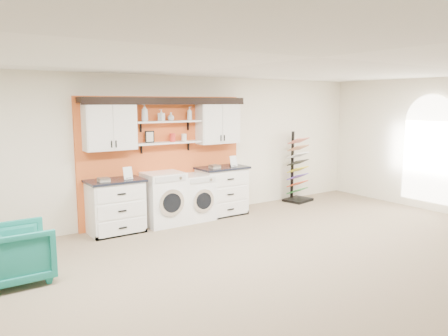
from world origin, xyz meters
TOP-DOWN VIEW (x-y plane):
  - floor at (0.00, 0.00)m, footprint 10.00×10.00m
  - ceiling at (0.00, 0.00)m, footprint 10.00×10.00m
  - wall_back at (0.00, 4.00)m, footprint 10.00×0.00m
  - accent_panel at (0.00, 3.96)m, footprint 3.40×0.07m
  - upper_cabinet_left at (-1.13, 3.79)m, footprint 0.90×0.35m
  - upper_cabinet_right at (1.13, 3.79)m, footprint 0.90×0.35m
  - shelf_lower at (0.00, 3.80)m, footprint 1.32×0.28m
  - shelf_upper at (0.00, 3.80)m, footprint 1.32×0.28m
  - crown_molding at (0.00, 3.81)m, footprint 3.30×0.41m
  - window_arched at (4.94, 1.50)m, footprint 0.06×1.10m
  - picture_frame at (-0.35, 3.85)m, footprint 0.18×0.02m
  - canister_red at (0.10, 3.80)m, footprint 0.11×0.11m
  - canister_cream at (0.35, 3.80)m, footprint 0.10×0.10m
  - base_cabinet_left at (-1.13, 3.64)m, footprint 0.98×0.66m
  - base_cabinet_right at (1.13, 3.64)m, footprint 1.02×0.66m
  - washer at (-0.20, 3.64)m, footprint 0.71×0.71m
  - dryer at (0.48, 3.64)m, footprint 0.64×0.71m
  - sample_rack at (3.27, 3.68)m, footprint 0.68×0.60m
  - armchair at (-2.93, 2.31)m, footprint 0.82×0.79m
  - soap_bottle_a at (-0.46, 3.80)m, footprint 0.16×0.16m
  - soap_bottle_b at (-0.12, 3.80)m, footprint 0.13×0.13m
  - soap_bottle_c at (0.07, 3.80)m, footprint 0.13×0.13m
  - soap_bottle_d at (0.48, 3.80)m, footprint 0.13×0.13m

SIDE VIEW (x-z plane):
  - floor at x=0.00m, z-range 0.00..0.00m
  - armchair at x=-2.93m, z-range 0.00..0.74m
  - dryer at x=0.48m, z-range 0.00..0.90m
  - base_cabinet_left at x=-1.13m, z-range 0.00..0.96m
  - base_cabinet_right at x=1.13m, z-range 0.00..0.99m
  - washer at x=-0.20m, z-range 0.00..1.00m
  - sample_rack at x=3.27m, z-range -0.29..1.33m
  - accent_panel at x=0.00m, z-range 0.00..2.40m
  - window_arched at x=4.94m, z-range 0.26..2.51m
  - wall_back at x=0.00m, z-range -3.60..6.40m
  - shelf_lower at x=0.00m, z-range 1.52..1.54m
  - canister_cream at x=0.35m, z-range 1.54..1.69m
  - canister_red at x=0.10m, z-range 1.54..1.71m
  - picture_frame at x=-0.35m, z-range 1.54..1.77m
  - upper_cabinet_left at x=-1.13m, z-range 1.46..2.30m
  - upper_cabinet_right at x=1.13m, z-range 1.46..2.30m
  - shelf_upper at x=0.00m, z-range 1.92..1.94m
  - soap_bottle_c at x=0.07m, z-range 1.95..2.10m
  - soap_bottle_b at x=-0.12m, z-range 1.94..2.16m
  - soap_bottle_d at x=0.48m, z-range 1.95..2.20m
  - soap_bottle_a at x=-0.46m, z-range 1.95..2.26m
  - crown_molding at x=0.00m, z-range 2.26..2.39m
  - ceiling at x=0.00m, z-range 2.80..2.80m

